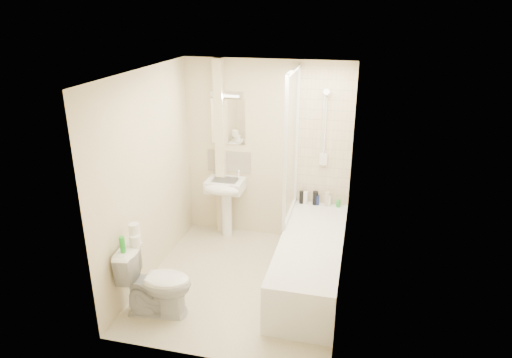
# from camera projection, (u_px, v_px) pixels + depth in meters

# --- Properties ---
(floor) EXTENTS (2.50, 2.50, 0.00)m
(floor) POSITION_uv_depth(u_px,v_px,m) (243.00, 282.00, 5.31)
(floor) COLOR beige
(floor) RESTS_ON ground
(wall_back) EXTENTS (2.20, 0.02, 2.40)m
(wall_back) POSITION_uv_depth(u_px,v_px,m) (267.00, 152.00, 6.01)
(wall_back) COLOR beige
(wall_back) RESTS_ON ground
(wall_left) EXTENTS (0.02, 2.50, 2.40)m
(wall_left) POSITION_uv_depth(u_px,v_px,m) (148.00, 178.00, 5.11)
(wall_left) COLOR beige
(wall_left) RESTS_ON ground
(wall_right) EXTENTS (0.02, 2.50, 2.40)m
(wall_right) POSITION_uv_depth(u_px,v_px,m) (346.00, 196.00, 4.64)
(wall_right) COLOR beige
(wall_right) RESTS_ON ground
(ceiling) EXTENTS (2.20, 2.50, 0.02)m
(ceiling) POSITION_uv_depth(u_px,v_px,m) (241.00, 72.00, 4.44)
(ceiling) COLOR white
(ceiling) RESTS_ON wall_back
(tile_back) EXTENTS (0.70, 0.01, 1.75)m
(tile_back) POSITION_uv_depth(u_px,v_px,m) (325.00, 139.00, 5.76)
(tile_back) COLOR beige
(tile_back) RESTS_ON wall_back
(tile_right) EXTENTS (0.01, 2.10, 1.75)m
(tile_right) POSITION_uv_depth(u_px,v_px,m) (348.00, 168.00, 4.74)
(tile_right) COLOR beige
(tile_right) RESTS_ON wall_right
(pipe_boxing) EXTENTS (0.12, 0.12, 2.40)m
(pipe_boxing) POSITION_uv_depth(u_px,v_px,m) (220.00, 150.00, 6.09)
(pipe_boxing) COLOR beige
(pipe_boxing) RESTS_ON ground
(splashback) EXTENTS (0.60, 0.02, 0.30)m
(splashback) POSITION_uv_depth(u_px,v_px,m) (229.00, 161.00, 6.17)
(splashback) COLOR beige
(splashback) RESTS_ON wall_back
(mirror) EXTENTS (0.46, 0.01, 0.60)m
(mirror) POSITION_uv_depth(u_px,v_px,m) (228.00, 122.00, 5.97)
(mirror) COLOR white
(mirror) RESTS_ON wall_back
(strip_light) EXTENTS (0.42, 0.07, 0.07)m
(strip_light) POSITION_uv_depth(u_px,v_px,m) (227.00, 94.00, 5.82)
(strip_light) COLOR silver
(strip_light) RESTS_ON wall_back
(bathtub) EXTENTS (0.70, 2.10, 0.55)m
(bathtub) POSITION_uv_depth(u_px,v_px,m) (311.00, 259.00, 5.22)
(bathtub) COLOR white
(bathtub) RESTS_ON ground
(shower_screen) EXTENTS (0.04, 0.92, 1.80)m
(shower_screen) POSITION_uv_depth(u_px,v_px,m) (292.00, 145.00, 5.42)
(shower_screen) COLOR white
(shower_screen) RESTS_ON bathtub
(shower_fixture) EXTENTS (0.10, 0.16, 0.99)m
(shower_fixture) POSITION_uv_depth(u_px,v_px,m) (325.00, 131.00, 5.67)
(shower_fixture) COLOR white
(shower_fixture) RESTS_ON wall_back
(pedestal_sink) EXTENTS (0.49, 0.46, 0.95)m
(pedestal_sink) POSITION_uv_depth(u_px,v_px,m) (225.00, 192.00, 6.10)
(pedestal_sink) COLOR white
(pedestal_sink) RESTS_ON ground
(bottle_black_a) EXTENTS (0.06, 0.06, 0.17)m
(bottle_black_a) POSITION_uv_depth(u_px,v_px,m) (301.00, 197.00, 6.02)
(bottle_black_a) COLOR black
(bottle_black_a) RESTS_ON bathtub
(bottle_white_a) EXTENTS (0.06, 0.06, 0.17)m
(bottle_white_a) POSITION_uv_depth(u_px,v_px,m) (305.00, 198.00, 6.01)
(bottle_white_a) COLOR white
(bottle_white_a) RESTS_ON bathtub
(bottle_black_b) EXTENTS (0.07, 0.07, 0.18)m
(bottle_black_b) POSITION_uv_depth(u_px,v_px,m) (315.00, 198.00, 5.98)
(bottle_black_b) COLOR black
(bottle_black_b) RESTS_ON bathtub
(bottle_blue) EXTENTS (0.06, 0.06, 0.13)m
(bottle_blue) POSITION_uv_depth(u_px,v_px,m) (317.00, 200.00, 5.99)
(bottle_blue) COLOR navy
(bottle_blue) RESTS_ON bathtub
(bottle_cream) EXTENTS (0.07, 0.07, 0.20)m
(bottle_cream) POSITION_uv_depth(u_px,v_px,m) (327.00, 199.00, 5.95)
(bottle_cream) COLOR beige
(bottle_cream) RESTS_ON bathtub
(bottle_white_b) EXTENTS (0.06, 0.06, 0.14)m
(bottle_white_b) POSITION_uv_depth(u_px,v_px,m) (329.00, 201.00, 5.95)
(bottle_white_b) COLOR white
(bottle_white_b) RESTS_ON bathtub
(bottle_green) EXTENTS (0.05, 0.05, 0.09)m
(bottle_green) POSITION_uv_depth(u_px,v_px,m) (338.00, 203.00, 5.93)
(bottle_green) COLOR green
(bottle_green) RESTS_ON bathtub
(toilet) EXTENTS (0.57, 0.81, 0.74)m
(toilet) POSITION_uv_depth(u_px,v_px,m) (156.00, 282.00, 4.66)
(toilet) COLOR white
(toilet) RESTS_ON ground
(toilet_roll_lower) EXTENTS (0.11, 0.11, 0.11)m
(toilet_roll_lower) POSITION_uv_depth(u_px,v_px,m) (135.00, 240.00, 4.60)
(toilet_roll_lower) COLOR white
(toilet_roll_lower) RESTS_ON toilet
(toilet_roll_upper) EXTENTS (0.11, 0.11, 0.10)m
(toilet_roll_upper) POSITION_uv_depth(u_px,v_px,m) (134.00, 228.00, 4.62)
(toilet_roll_upper) COLOR white
(toilet_roll_upper) RESTS_ON toilet_roll_lower
(green_bottle) EXTENTS (0.05, 0.05, 0.17)m
(green_bottle) POSITION_uv_depth(u_px,v_px,m) (122.00, 245.00, 4.47)
(green_bottle) COLOR green
(green_bottle) RESTS_ON toilet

